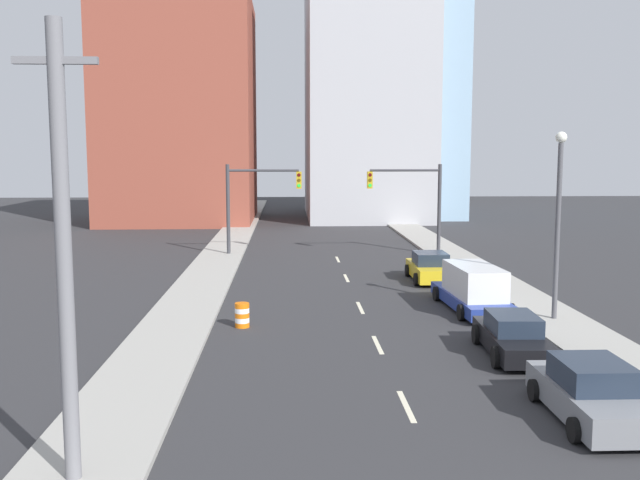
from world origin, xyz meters
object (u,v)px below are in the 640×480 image
Objects in this scene: sedan_yellow at (430,268)px; traffic_barrel at (242,315)px; street_lamp at (558,212)px; sedan_black at (513,336)px; traffic_signal_right at (418,195)px; box_truck_blue at (473,289)px; traffic_signal_left at (250,196)px; sedan_gray at (591,393)px; utility_pole_left_near at (64,254)px.

traffic_barrel is at bearing -133.41° from sedan_yellow.
sedan_black is at bearing -124.52° from street_lamp.
traffic_signal_right reaches higher than sedan_yellow.
traffic_signal_right is 6.28× the size of traffic_barrel.
box_truck_blue reaches higher than sedan_yellow.
street_lamp reaches higher than sedan_black.
traffic_signal_right reaches higher than sedan_black.
traffic_signal_left is 1.00× the size of traffic_signal_right.
box_truck_blue is 7.16m from sedan_yellow.
sedan_gray is at bearing -89.20° from sedan_yellow.
box_truck_blue is at bearing 14.57° from traffic_barrel.
box_truck_blue is at bearing -86.33° from sedan_yellow.
box_truck_blue is (0.27, 12.57, 0.25)m from sedan_gray.
sedan_yellow is at bearing 90.33° from box_truck_blue.
box_truck_blue is (12.25, 15.59, -3.81)m from utility_pole_left_near.
street_lamp is (13.02, -19.07, 0.49)m from traffic_signal_left.
sedan_yellow is (9.91, -9.69, -3.23)m from traffic_signal_left.
sedan_black is (-0.17, 5.78, -0.04)m from sedan_gray.
sedan_gray is at bearing -71.13° from traffic_signal_left.
traffic_signal_left reaches higher than sedan_gray.
sedan_gray is at bearing -85.56° from sedan_black.
traffic_signal_left is at bearing 86.59° from utility_pole_left_near.
traffic_barrel is 0.15× the size of box_truck_blue.
traffic_signal_left is at bearing 180.00° from traffic_signal_right.
traffic_barrel is at bearing -118.04° from traffic_signal_right.
traffic_signal_left is 0.65× the size of utility_pole_left_near.
sedan_black is (9.88, -23.63, -3.27)m from traffic_signal_left.
street_lamp is 10.56m from sedan_yellow.
sedan_gray is at bearing -106.00° from street_lamp.
utility_pole_left_near is (-1.93, -32.43, 0.82)m from traffic_signal_left.
traffic_signal_right is 22.19m from traffic_barrel.
traffic_signal_right is 0.79× the size of street_lamp.
sedan_gray is 1.00× the size of sedan_yellow.
traffic_barrel is 0.21× the size of sedan_yellow.
traffic_signal_left is 6.28× the size of traffic_barrel.
street_lamp is at bearing -83.84° from traffic_signal_right.
box_truck_blue is (0.44, 6.79, 0.29)m from sedan_black.
traffic_signal_right is at bearing 88.62° from sedan_gray.
sedan_gray is at bearing -91.76° from traffic_signal_right.
traffic_barrel is at bearing 157.93° from sedan_black.
utility_pole_left_near reaches higher than sedan_gray.
utility_pole_left_near is at bearing -111.68° from traffic_signal_right.
traffic_signal_right reaches higher than box_truck_blue.
traffic_barrel is 13.77m from sedan_gray.
traffic_signal_left is 0.79× the size of street_lamp.
sedan_black is at bearing -92.60° from traffic_signal_right.
traffic_signal_right is at bearing 96.16° from street_lamp.
sedan_gray is at bearing -46.93° from traffic_barrel.
sedan_black is at bearing -89.73° from sedan_yellow.
street_lamp is at bearing 41.79° from utility_pole_left_near.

